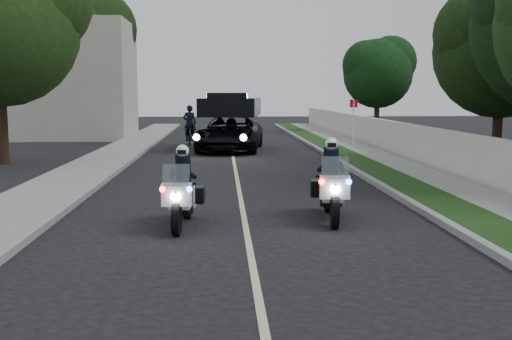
{
  "coord_description": "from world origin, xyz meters",
  "views": [
    {
      "loc": [
        -0.47,
        -11.27,
        2.73
      ],
      "look_at": [
        0.29,
        2.19,
        1.0
      ],
      "focal_mm": 42.19,
      "sensor_mm": 36.0,
      "label": 1
    }
  ],
  "objects": [
    {
      "name": "sidewalk_left",
      "position": [
        -5.2,
        10.0,
        0.08
      ],
      "size": [
        2.0,
        60.0,
        0.16
      ],
      "primitive_type": "cube",
      "color": "gray",
      "rests_on": "ground"
    },
    {
      "name": "police_moto_right",
      "position": [
        1.88,
        1.44,
        0.0
      ],
      "size": [
        0.94,
        2.16,
        1.78
      ],
      "primitive_type": null,
      "rotation": [
        0.0,
        0.0,
        -0.1
      ],
      "color": "silver",
      "rests_on": "ground"
    },
    {
      "name": "tree_left_far",
      "position": [
        -9.56,
        27.82,
        0.0
      ],
      "size": [
        7.06,
        7.06,
        10.86
      ],
      "primitive_type": null,
      "rotation": [
        0.0,
        0.0,
        -0.09
      ],
      "color": "black",
      "rests_on": "ground"
    },
    {
      "name": "cyclist",
      "position": [
        -2.17,
        20.64,
        0.0
      ],
      "size": [
        0.71,
        0.5,
        1.91
      ],
      "primitive_type": "imported",
      "rotation": [
        0.0,
        0.0,
        3.08
      ],
      "color": "black",
      "rests_on": "ground"
    },
    {
      "name": "tree_right_e",
      "position": [
        10.18,
        29.67,
        0.0
      ],
      "size": [
        5.29,
        5.29,
        7.88
      ],
      "primitive_type": null,
      "rotation": [
        0.0,
        0.0,
        -0.13
      ],
      "color": "#103310",
      "rests_on": "ground"
    },
    {
      "name": "ground",
      "position": [
        0.0,
        0.0,
        0.0
      ],
      "size": [
        120.0,
        120.0,
        0.0
      ],
      "primitive_type": "plane",
      "color": "black",
      "rests_on": "ground"
    },
    {
      "name": "tree_right_c",
      "position": [
        9.95,
        10.93,
        0.0
      ],
      "size": [
        6.43,
        6.43,
        8.3
      ],
      "primitive_type": null,
      "rotation": [
        0.0,
        0.0,
        0.37
      ],
      "color": "black",
      "rests_on": "ground"
    },
    {
      "name": "sign_post",
      "position": [
        6.0,
        18.05,
        0.0
      ],
      "size": [
        0.47,
        0.47,
        2.5
      ],
      "primitive_type": null,
      "rotation": [
        0.0,
        0.0,
        -0.22
      ],
      "color": "#AD130C",
      "rests_on": "ground"
    },
    {
      "name": "curb_left",
      "position": [
        -4.1,
        10.0,
        0.07
      ],
      "size": [
        0.2,
        60.0,
        0.15
      ],
      "primitive_type": "cube",
      "color": "gray",
      "rests_on": "ground"
    },
    {
      "name": "police_moto_left",
      "position": [
        -1.3,
        0.95,
        0.0
      ],
      "size": [
        0.83,
        2.03,
        1.69
      ],
      "primitive_type": null,
      "rotation": [
        0.0,
        0.0,
        -0.07
      ],
      "color": "silver",
      "rests_on": "ground"
    },
    {
      "name": "police_suv",
      "position": [
        -0.08,
        17.35,
        0.0
      ],
      "size": [
        3.55,
        6.36,
        2.94
      ],
      "primitive_type": "imported",
      "rotation": [
        0.0,
        0.0,
        -0.13
      ],
      "color": "black",
      "rests_on": "ground"
    },
    {
      "name": "bicycle",
      "position": [
        -2.17,
        20.64,
        0.0
      ],
      "size": [
        0.71,
        1.74,
        0.89
      ],
      "primitive_type": "imported",
      "rotation": [
        0.0,
        0.0,
        0.07
      ],
      "color": "black",
      "rests_on": "ground"
    },
    {
      "name": "sidewalk_right",
      "position": [
        6.1,
        10.0,
        0.08
      ],
      "size": [
        1.4,
        60.0,
        0.16
      ],
      "primitive_type": "cube",
      "color": "gray",
      "rests_on": "ground"
    },
    {
      "name": "grass_verge",
      "position": [
        4.8,
        10.0,
        0.08
      ],
      "size": [
        1.2,
        60.0,
        0.16
      ],
      "primitive_type": "cube",
      "color": "#193814",
      "rests_on": "ground"
    },
    {
      "name": "property_wall",
      "position": [
        7.1,
        10.0,
        0.75
      ],
      "size": [
        0.22,
        60.0,
        1.5
      ],
      "primitive_type": "cube",
      "color": "beige",
      "rests_on": "ground"
    },
    {
      "name": "building_far",
      "position": [
        -10.0,
        26.0,
        3.5
      ],
      "size": [
        8.0,
        6.0,
        7.0
      ],
      "primitive_type": "cube",
      "color": "#A8A396",
      "rests_on": "ground"
    },
    {
      "name": "tree_left_near",
      "position": [
        -8.88,
        12.35,
        0.0
      ],
      "size": [
        6.21,
        6.21,
        10.18
      ],
      "primitive_type": null,
      "rotation": [
        0.0,
        0.0,
        -0.02
      ],
      "color": "#203D14",
      "rests_on": "ground"
    },
    {
      "name": "curb_right",
      "position": [
        4.1,
        10.0,
        0.07
      ],
      "size": [
        0.2,
        60.0,
        0.15
      ],
      "primitive_type": "cube",
      "color": "gray",
      "rests_on": "ground"
    },
    {
      "name": "lane_marking",
      "position": [
        0.0,
        10.0,
        0.0
      ],
      "size": [
        0.12,
        50.0,
        0.01
      ],
      "primitive_type": "cube",
      "color": "#BFB78C",
      "rests_on": "ground"
    }
  ]
}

